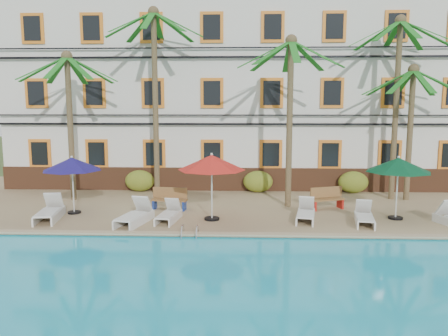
{
  "coord_description": "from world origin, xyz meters",
  "views": [
    {
      "loc": [
        -0.05,
        -15.28,
        4.6
      ],
      "look_at": [
        -0.74,
        3.0,
        2.0
      ],
      "focal_mm": 35.0,
      "sensor_mm": 36.0,
      "label": 1
    }
  ],
  "objects_px": {
    "umbrella_red": "(212,163)",
    "lounger_d": "(306,213)",
    "palm_e": "(411,111)",
    "palm_c": "(290,97)",
    "palm_d": "(397,83)",
    "lounger_a": "(50,212)",
    "palm_a": "(69,104)",
    "lounger_e": "(364,217)",
    "lounger_b": "(135,215)",
    "palm_b": "(155,78)",
    "bench_right": "(326,198)",
    "umbrella_blue": "(72,164)",
    "umbrella_green": "(398,165)",
    "lounger_c": "(169,214)",
    "pool_ladder": "(190,235)",
    "bench_left": "(170,199)"
  },
  "relations": [
    {
      "from": "bench_right",
      "to": "palm_d",
      "type": "bearing_deg",
      "value": 31.89
    },
    {
      "from": "palm_d",
      "to": "umbrella_blue",
      "type": "xyz_separation_m",
      "value": [
        -13.93,
        -3.33,
        -3.36
      ]
    },
    {
      "from": "palm_d",
      "to": "lounger_b",
      "type": "relative_size",
      "value": 3.94
    },
    {
      "from": "palm_e",
      "to": "umbrella_red",
      "type": "height_order",
      "value": "palm_e"
    },
    {
      "from": "palm_e",
      "to": "umbrella_red",
      "type": "xyz_separation_m",
      "value": [
        -8.86,
        -3.97,
        -1.9
      ]
    },
    {
      "from": "palm_c",
      "to": "umbrella_red",
      "type": "relative_size",
      "value": 2.81
    },
    {
      "from": "palm_a",
      "to": "lounger_b",
      "type": "xyz_separation_m",
      "value": [
        3.88,
        -4.05,
        -4.15
      ]
    },
    {
      "from": "umbrella_blue",
      "to": "lounger_d",
      "type": "xyz_separation_m",
      "value": [
        9.31,
        -0.77,
        -1.75
      ]
    },
    {
      "from": "palm_a",
      "to": "lounger_e",
      "type": "xyz_separation_m",
      "value": [
        12.44,
        -3.76,
        -4.19
      ]
    },
    {
      "from": "umbrella_blue",
      "to": "lounger_b",
      "type": "bearing_deg",
      "value": -27.23
    },
    {
      "from": "palm_a",
      "to": "umbrella_red",
      "type": "distance_m",
      "value": 7.86
    },
    {
      "from": "lounger_e",
      "to": "palm_a",
      "type": "bearing_deg",
      "value": 163.16
    },
    {
      "from": "umbrella_red",
      "to": "lounger_d",
      "type": "distance_m",
      "value": 4.09
    },
    {
      "from": "palm_d",
      "to": "umbrella_green",
      "type": "distance_m",
      "value": 5.1
    },
    {
      "from": "palm_d",
      "to": "bench_right",
      "type": "bearing_deg",
      "value": -148.11
    },
    {
      "from": "palm_a",
      "to": "lounger_c",
      "type": "height_order",
      "value": "palm_a"
    },
    {
      "from": "palm_d",
      "to": "palm_e",
      "type": "bearing_deg",
      "value": -15.55
    },
    {
      "from": "bench_left",
      "to": "bench_right",
      "type": "relative_size",
      "value": 0.98
    },
    {
      "from": "palm_c",
      "to": "umbrella_green",
      "type": "xyz_separation_m",
      "value": [
        3.96,
        -2.0,
        -2.64
      ]
    },
    {
      "from": "palm_a",
      "to": "pool_ladder",
      "type": "height_order",
      "value": "palm_a"
    },
    {
      "from": "palm_d",
      "to": "lounger_b",
      "type": "xyz_separation_m",
      "value": [
        -11.06,
        -4.81,
        -5.07
      ]
    },
    {
      "from": "palm_c",
      "to": "lounger_c",
      "type": "bearing_deg",
      "value": -151.12
    },
    {
      "from": "palm_e",
      "to": "umbrella_blue",
      "type": "xyz_separation_m",
      "value": [
        -14.57,
        -3.16,
        -2.09
      ]
    },
    {
      "from": "palm_d",
      "to": "lounger_d",
      "type": "relative_size",
      "value": 4.43
    },
    {
      "from": "bench_right",
      "to": "pool_ladder",
      "type": "distance_m",
      "value": 6.75
    },
    {
      "from": "umbrella_blue",
      "to": "lounger_c",
      "type": "bearing_deg",
      "value": -14.6
    },
    {
      "from": "umbrella_red",
      "to": "bench_left",
      "type": "bearing_deg",
      "value": 139.32
    },
    {
      "from": "umbrella_red",
      "to": "bench_right",
      "type": "height_order",
      "value": "umbrella_red"
    },
    {
      "from": "palm_c",
      "to": "palm_e",
      "type": "relative_size",
      "value": 1.17
    },
    {
      "from": "palm_a",
      "to": "palm_b",
      "type": "xyz_separation_m",
      "value": [
        3.84,
        0.61,
        1.16
      ]
    },
    {
      "from": "lounger_a",
      "to": "pool_ladder",
      "type": "xyz_separation_m",
      "value": [
        5.65,
        -1.88,
        -0.31
      ]
    },
    {
      "from": "lounger_b",
      "to": "bench_left",
      "type": "distance_m",
      "value": 2.48
    },
    {
      "from": "lounger_a",
      "to": "pool_ladder",
      "type": "bearing_deg",
      "value": -18.39
    },
    {
      "from": "palm_d",
      "to": "umbrella_green",
      "type": "height_order",
      "value": "palm_d"
    },
    {
      "from": "lounger_a",
      "to": "palm_d",
      "type": "bearing_deg",
      "value": 16.77
    },
    {
      "from": "palm_b",
      "to": "lounger_d",
      "type": "height_order",
      "value": "palm_b"
    },
    {
      "from": "palm_d",
      "to": "umbrella_blue",
      "type": "distance_m",
      "value": 14.71
    },
    {
      "from": "palm_b",
      "to": "bench_right",
      "type": "height_order",
      "value": "palm_b"
    },
    {
      "from": "palm_c",
      "to": "lounger_a",
      "type": "xyz_separation_m",
      "value": [
        -9.44,
        -2.62,
        -4.43
      ]
    },
    {
      "from": "palm_d",
      "to": "palm_c",
      "type": "bearing_deg",
      "value": -160.95
    },
    {
      "from": "palm_d",
      "to": "lounger_a",
      "type": "bearing_deg",
      "value": -163.23
    },
    {
      "from": "palm_e",
      "to": "palm_c",
      "type": "bearing_deg",
      "value": -164.59
    },
    {
      "from": "lounger_a",
      "to": "palm_a",
      "type": "bearing_deg",
      "value": 97.2
    },
    {
      "from": "palm_e",
      "to": "umbrella_blue",
      "type": "height_order",
      "value": "palm_e"
    },
    {
      "from": "palm_d",
      "to": "umbrella_red",
      "type": "xyz_separation_m",
      "value": [
        -8.22,
        -4.15,
        -3.17
      ]
    },
    {
      "from": "palm_a",
      "to": "lounger_b",
      "type": "relative_size",
      "value": 3.2
    },
    {
      "from": "palm_a",
      "to": "palm_c",
      "type": "relative_size",
      "value": 0.93
    },
    {
      "from": "palm_b",
      "to": "lounger_a",
      "type": "height_order",
      "value": "palm_b"
    },
    {
      "from": "bench_left",
      "to": "lounger_a",
      "type": "bearing_deg",
      "value": -157.15
    },
    {
      "from": "lounger_e",
      "to": "lounger_b",
      "type": "bearing_deg",
      "value": -178.05
    }
  ]
}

